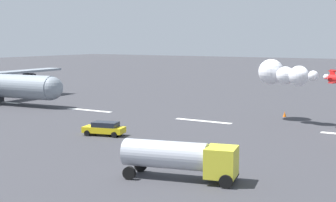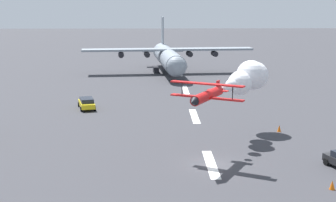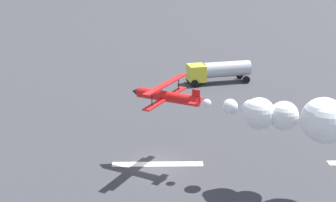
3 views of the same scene
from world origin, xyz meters
name	(u,v)px [view 1 (image 1 of 3)]	position (x,y,z in m)	size (l,w,h in m)	color
runway_stripe_5	(203,121)	(19.08, 0.00, 0.01)	(8.00, 0.90, 0.01)	white
runway_stripe_6	(89,110)	(38.17, 0.00, 0.01)	(8.00, 0.90, 0.01)	white
runway_stripe_7	(2,102)	(57.25, 0.00, 0.01)	(8.00, 0.90, 0.01)	white
stunt_biplane_red	(283,73)	(10.29, -4.87, 6.23)	(16.20, 11.32, 3.31)	red
fuel_tanker_truck	(181,157)	(8.12, 25.08, 1.74)	(9.04, 4.58, 2.90)	yellow
airport_staff_sedan	(104,128)	(23.95, 14.34, 0.81)	(4.89, 2.90, 1.52)	yellow
traffic_cone_far	(285,114)	(11.18, -8.94, 0.38)	(0.44, 0.44, 0.75)	orange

